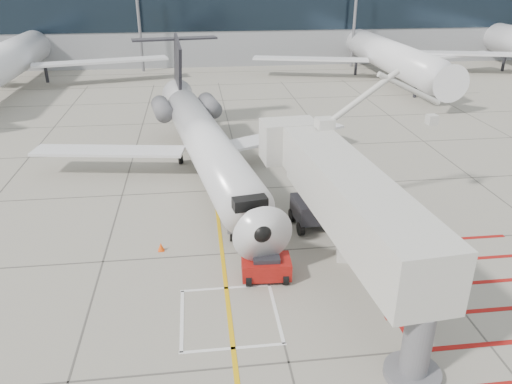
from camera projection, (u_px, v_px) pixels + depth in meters
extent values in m
plane|color=gray|center=(272.00, 298.00, 22.28)|extent=(260.00, 260.00, 0.00)
cone|color=#F14B0C|center=(161.00, 247.00, 25.90)|extent=(0.33, 0.33, 0.46)
cone|color=#E7530C|center=(269.00, 207.00, 30.13)|extent=(0.38, 0.38, 0.53)
cube|color=gray|center=(268.00, 8.00, 83.71)|extent=(180.00, 28.00, 14.00)
cube|color=black|center=(283.00, 8.00, 70.61)|extent=(180.00, 0.10, 6.00)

